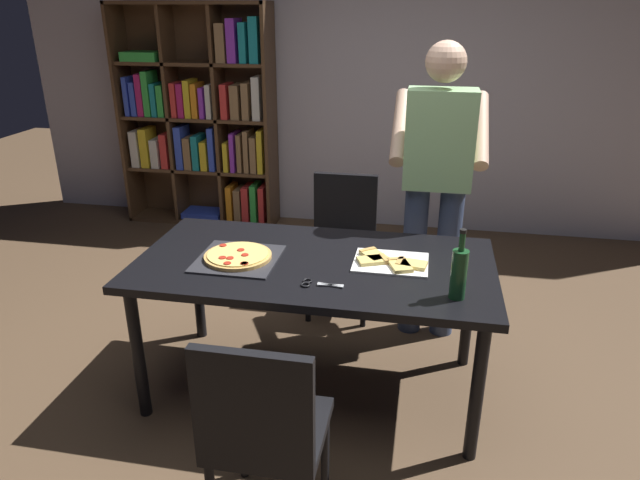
{
  "coord_description": "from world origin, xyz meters",
  "views": [
    {
      "loc": [
        0.51,
        -2.51,
        1.92
      ],
      "look_at": [
        0.0,
        0.15,
        0.8
      ],
      "focal_mm": 32.0,
      "sensor_mm": 36.0,
      "label": 1
    }
  ],
  "objects_px": {
    "person_serving_pizza": "(437,178)",
    "pepperoni_pizza_on_tray": "(238,257)",
    "chair_far_side": "(343,235)",
    "bookshelf": "(202,120)",
    "wine_bottle": "(459,273)",
    "dining_table": "(314,274)",
    "kitchen_scissors": "(315,284)",
    "chair_near_camera": "(263,428)"
  },
  "relations": [
    {
      "from": "person_serving_pizza",
      "to": "pepperoni_pizza_on_tray",
      "type": "xyz_separation_m",
      "value": [
        -0.95,
        -0.78,
        -0.23
      ]
    },
    {
      "from": "person_serving_pizza",
      "to": "wine_bottle",
      "type": "xyz_separation_m",
      "value": [
        0.1,
        -0.98,
        -0.13
      ]
    },
    {
      "from": "chair_near_camera",
      "to": "kitchen_scissors",
      "type": "relative_size",
      "value": 4.66
    },
    {
      "from": "chair_near_camera",
      "to": "bookshelf",
      "type": "distance_m",
      "value": 3.67
    },
    {
      "from": "dining_table",
      "to": "wine_bottle",
      "type": "bearing_deg",
      "value": -20.85
    },
    {
      "from": "chair_near_camera",
      "to": "kitchen_scissors",
      "type": "xyz_separation_m",
      "value": [
        0.05,
        0.69,
        0.24
      ]
    },
    {
      "from": "chair_far_side",
      "to": "kitchen_scissors",
      "type": "distance_m",
      "value": 1.22
    },
    {
      "from": "chair_near_camera",
      "to": "pepperoni_pizza_on_tray",
      "type": "distance_m",
      "value": 0.99
    },
    {
      "from": "chair_far_side",
      "to": "bookshelf",
      "type": "height_order",
      "value": "bookshelf"
    },
    {
      "from": "chair_near_camera",
      "to": "kitchen_scissors",
      "type": "bearing_deg",
      "value": 85.45
    },
    {
      "from": "chair_far_side",
      "to": "person_serving_pizza",
      "type": "distance_m",
      "value": 0.78
    },
    {
      "from": "chair_near_camera",
      "to": "wine_bottle",
      "type": "distance_m",
      "value": 1.03
    },
    {
      "from": "chair_near_camera",
      "to": "person_serving_pizza",
      "type": "relative_size",
      "value": 0.51
    },
    {
      "from": "pepperoni_pizza_on_tray",
      "to": "bookshelf",
      "type": "bearing_deg",
      "value": 115.06
    },
    {
      "from": "bookshelf",
      "to": "pepperoni_pizza_on_tray",
      "type": "height_order",
      "value": "bookshelf"
    },
    {
      "from": "dining_table",
      "to": "bookshelf",
      "type": "bearing_deg",
      "value": 122.48
    },
    {
      "from": "chair_far_side",
      "to": "wine_bottle",
      "type": "relative_size",
      "value": 2.85
    },
    {
      "from": "kitchen_scissors",
      "to": "pepperoni_pizza_on_tray",
      "type": "bearing_deg",
      "value": 155.35
    },
    {
      "from": "bookshelf",
      "to": "kitchen_scissors",
      "type": "relative_size",
      "value": 10.1
    },
    {
      "from": "dining_table",
      "to": "chair_near_camera",
      "type": "relative_size",
      "value": 1.95
    },
    {
      "from": "chair_far_side",
      "to": "person_serving_pizza",
      "type": "bearing_deg",
      "value": -21.02
    },
    {
      "from": "person_serving_pizza",
      "to": "chair_near_camera",
      "type": "bearing_deg",
      "value": -109.0
    },
    {
      "from": "kitchen_scissors",
      "to": "dining_table",
      "type": "bearing_deg",
      "value": 102.09
    },
    {
      "from": "chair_far_side",
      "to": "pepperoni_pizza_on_tray",
      "type": "bearing_deg",
      "value": -110.46
    },
    {
      "from": "chair_near_camera",
      "to": "bookshelf",
      "type": "xyz_separation_m",
      "value": [
        -1.51,
        3.32,
        0.44
      ]
    },
    {
      "from": "chair_near_camera",
      "to": "bookshelf",
      "type": "height_order",
      "value": "bookshelf"
    },
    {
      "from": "wine_bottle",
      "to": "kitchen_scissors",
      "type": "relative_size",
      "value": 1.64
    },
    {
      "from": "dining_table",
      "to": "chair_far_side",
      "type": "distance_m",
      "value": 0.96
    },
    {
      "from": "dining_table",
      "to": "person_serving_pizza",
      "type": "relative_size",
      "value": 1.0
    },
    {
      "from": "bookshelf",
      "to": "chair_near_camera",
      "type": "bearing_deg",
      "value": -65.5
    },
    {
      "from": "chair_near_camera",
      "to": "pepperoni_pizza_on_tray",
      "type": "xyz_separation_m",
      "value": [
        -0.37,
        0.88,
        0.25
      ]
    },
    {
      "from": "bookshelf",
      "to": "pepperoni_pizza_on_tray",
      "type": "bearing_deg",
      "value": -64.94
    },
    {
      "from": "bookshelf",
      "to": "person_serving_pizza",
      "type": "distance_m",
      "value": 2.66
    },
    {
      "from": "chair_near_camera",
      "to": "chair_far_side",
      "type": "height_order",
      "value": "same"
    },
    {
      "from": "chair_far_side",
      "to": "wine_bottle",
      "type": "xyz_separation_m",
      "value": [
        0.68,
        -1.2,
        0.36
      ]
    },
    {
      "from": "dining_table",
      "to": "chair_far_side",
      "type": "height_order",
      "value": "chair_far_side"
    },
    {
      "from": "pepperoni_pizza_on_tray",
      "to": "kitchen_scissors",
      "type": "xyz_separation_m",
      "value": [
        0.43,
        -0.2,
        -0.01
      ]
    },
    {
      "from": "person_serving_pizza",
      "to": "chair_far_side",
      "type": "bearing_deg",
      "value": 158.98
    },
    {
      "from": "pepperoni_pizza_on_tray",
      "to": "wine_bottle",
      "type": "xyz_separation_m",
      "value": [
        1.05,
        -0.2,
        0.1
      ]
    },
    {
      "from": "dining_table",
      "to": "bookshelf",
      "type": "height_order",
      "value": "bookshelf"
    },
    {
      "from": "person_serving_pizza",
      "to": "kitchen_scissors",
      "type": "height_order",
      "value": "person_serving_pizza"
    },
    {
      "from": "bookshelf",
      "to": "kitchen_scissors",
      "type": "xyz_separation_m",
      "value": [
        1.57,
        -2.63,
        -0.19
      ]
    }
  ]
}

